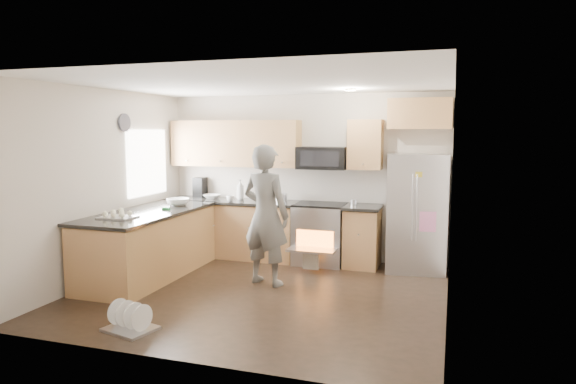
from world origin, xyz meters
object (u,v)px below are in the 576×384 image
(stove_range, at_px, (320,220))
(refrigerator, at_px, (416,213))
(person, at_px, (266,215))
(dish_rack, at_px, (130,323))

(stove_range, height_order, refrigerator, stove_range)
(refrigerator, bearing_deg, person, -151.56)
(stove_range, relative_size, person, 0.96)
(stove_range, xyz_separation_m, refrigerator, (1.42, 0.01, 0.18))
(stove_range, relative_size, refrigerator, 1.05)
(refrigerator, xyz_separation_m, person, (-1.84, -1.28, 0.08))
(stove_range, relative_size, dish_rack, 3.15)
(refrigerator, height_order, person, person)
(person, bearing_deg, refrigerator, -131.19)
(stove_range, xyz_separation_m, person, (-0.42, -1.28, 0.25))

